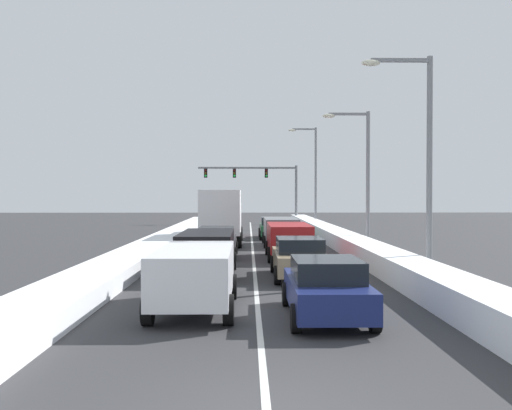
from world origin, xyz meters
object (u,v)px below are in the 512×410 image
at_px(suv_white_center_lane_nearest, 195,273).
at_px(box_truck_center_lane_fourth, 222,214).
at_px(suv_black_center_lane_second, 207,249).
at_px(street_lamp_right_far, 312,169).
at_px(sedan_green_right_lane_fifth, 273,228).
at_px(traffic_light_gantry, 261,179).
at_px(sedan_charcoal_center_lane_third, 217,242).
at_px(street_lamp_right_near, 420,146).
at_px(sedan_maroon_center_lane_fifth, 228,226).
at_px(street_lamp_right_mid, 361,167).
at_px(suv_red_right_lane_third, 289,238).
at_px(suv_gray_right_lane_fourth, 281,229).
at_px(sedan_tan_right_lane_second, 299,258).
at_px(sedan_navy_right_lane_nearest, 326,288).

relative_size(suv_white_center_lane_nearest, box_truck_center_lane_fourth, 0.68).
height_order(suv_black_center_lane_second, street_lamp_right_far, street_lamp_right_far).
distance_m(sedan_green_right_lane_fifth, traffic_light_gantry, 20.89).
distance_m(sedan_charcoal_center_lane_third, box_truck_center_lane_fourth, 7.25).
bearing_deg(street_lamp_right_near, suv_black_center_lane_second, 175.06).
relative_size(sedan_maroon_center_lane_fifth, street_lamp_right_mid, 0.58).
relative_size(suv_red_right_lane_third, suv_white_center_lane_nearest, 1.00).
xyz_separation_m(sedan_green_right_lane_fifth, traffic_light_gantry, (-0.34, 20.51, 3.96)).
xyz_separation_m(suv_gray_right_lane_fourth, sedan_charcoal_center_lane_third, (-3.53, -6.34, -0.25)).
relative_size(suv_gray_right_lane_fourth, street_lamp_right_mid, 0.63).
relative_size(sedan_maroon_center_lane_fifth, street_lamp_right_far, 0.48).
bearing_deg(suv_gray_right_lane_fourth, suv_black_center_lane_second, -105.61).
bearing_deg(sedan_tan_right_lane_second, sedan_navy_right_lane_nearest, -89.52).
bearing_deg(street_lamp_right_mid, sedan_green_right_lane_fifth, 117.95).
relative_size(box_truck_center_lane_fourth, street_lamp_right_far, 0.77).
bearing_deg(sedan_green_right_lane_fifth, sedan_maroon_center_lane_fifth, 143.87).
distance_m(sedan_green_right_lane_fifth, box_truck_center_lane_fourth, 6.05).
xyz_separation_m(suv_red_right_lane_third, sedan_green_right_lane_fifth, (-0.20, 12.67, -0.25)).
relative_size(sedan_charcoal_center_lane_third, street_lamp_right_near, 0.55).
height_order(suv_gray_right_lane_fourth, suv_black_center_lane_second, same).
bearing_deg(sedan_charcoal_center_lane_third, sedan_tan_right_lane_second, -64.15).
bearing_deg(street_lamp_right_far, box_truck_center_lane_fourth, -113.53).
distance_m(sedan_charcoal_center_lane_third, traffic_light_gantry, 32.91).
distance_m(suv_red_right_lane_third, box_truck_center_lane_fourth, 8.65).
distance_m(suv_gray_right_lane_fourth, traffic_light_gantry, 26.46).
bearing_deg(traffic_light_gantry, sedan_charcoal_center_lane_third, -95.24).
bearing_deg(sedan_maroon_center_lane_fifth, street_lamp_right_near, -69.95).
distance_m(suv_red_right_lane_third, suv_black_center_lane_second, 6.76).
xyz_separation_m(sedan_tan_right_lane_second, suv_gray_right_lane_fourth, (0.09, 13.44, 0.25)).
bearing_deg(sedan_green_right_lane_fifth, sedan_tan_right_lane_second, -89.64).
height_order(suv_white_center_lane_nearest, suv_black_center_lane_second, same).
xyz_separation_m(box_truck_center_lane_fourth, street_lamp_right_mid, (7.94, -3.68, 2.76)).
height_order(suv_white_center_lane_nearest, box_truck_center_lane_fourth, box_truck_center_lane_fourth).
distance_m(suv_black_center_lane_second, sedan_maroon_center_lane_fifth, 20.79).
bearing_deg(street_lamp_right_near, box_truck_center_lane_fourth, 119.33).
xyz_separation_m(suv_gray_right_lane_fourth, street_lamp_right_far, (3.99, 18.28, 4.47)).
xyz_separation_m(sedan_charcoal_center_lane_third, box_truck_center_lane_fourth, (-0.09, 7.16, 1.14)).
relative_size(sedan_navy_right_lane_nearest, suv_black_center_lane_second, 0.92).
bearing_deg(suv_red_right_lane_third, sedan_charcoal_center_lane_third, 169.57).
bearing_deg(suv_black_center_lane_second, sedan_charcoal_center_lane_third, 89.73).
bearing_deg(sedan_green_right_lane_fifth, street_lamp_right_near, -76.47).
bearing_deg(sedan_navy_right_lane_nearest, suv_white_center_lane_nearest, 164.33).
relative_size(sedan_green_right_lane_fifth, sedan_charcoal_center_lane_third, 1.00).
xyz_separation_m(traffic_light_gantry, street_lamp_right_near, (4.93, -39.63, 0.19)).
relative_size(suv_gray_right_lane_fourth, sedan_maroon_center_lane_fifth, 1.09).
distance_m(sedan_navy_right_lane_nearest, suv_red_right_lane_third, 13.28).
bearing_deg(suv_black_center_lane_second, sedan_maroon_center_lane_fifth, 89.70).
bearing_deg(suv_red_right_lane_third, sedan_tan_right_lane_second, -90.67).
distance_m(suv_black_center_lane_second, street_lamp_right_mid, 13.16).
relative_size(sedan_navy_right_lane_nearest, box_truck_center_lane_fourth, 0.62).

